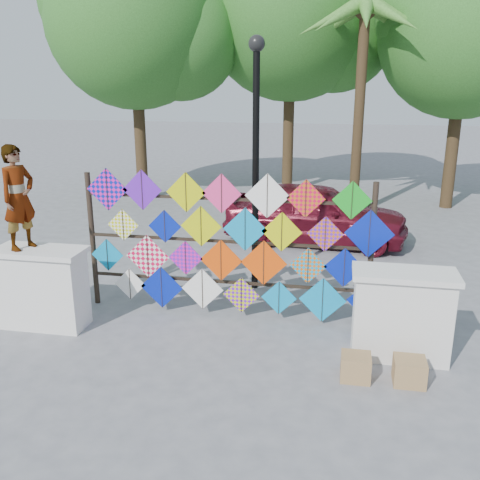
{
  "coord_description": "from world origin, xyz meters",
  "views": [
    {
      "loc": [
        1.74,
        -7.25,
        3.78
      ],
      "look_at": [
        0.28,
        0.6,
        1.35
      ],
      "focal_mm": 40.0,
      "sensor_mm": 36.0,
      "label": 1
    }
  ],
  "objects_px": {
    "vendor_woman": "(18,198)",
    "lamppost": "(256,143)",
    "sedan": "(316,213)",
    "kite_rack": "(230,245)"
  },
  "relations": [
    {
      "from": "vendor_woman",
      "to": "kite_rack",
      "type": "bearing_deg",
      "value": -55.07
    },
    {
      "from": "vendor_woman",
      "to": "lamppost",
      "type": "relative_size",
      "value": 0.35
    },
    {
      "from": "sedan",
      "to": "lamppost",
      "type": "height_order",
      "value": "lamppost"
    },
    {
      "from": "vendor_woman",
      "to": "lamppost",
      "type": "xyz_separation_m",
      "value": [
        3.23,
        2.2,
        0.62
      ]
    },
    {
      "from": "vendor_woman",
      "to": "lamppost",
      "type": "height_order",
      "value": "lamppost"
    },
    {
      "from": "vendor_woman",
      "to": "lamppost",
      "type": "distance_m",
      "value": 3.96
    },
    {
      "from": "kite_rack",
      "to": "vendor_woman",
      "type": "height_order",
      "value": "vendor_woman"
    },
    {
      "from": "kite_rack",
      "to": "sedan",
      "type": "xyz_separation_m",
      "value": [
        1.16,
        4.37,
        -0.49
      ]
    },
    {
      "from": "sedan",
      "to": "lamppost",
      "type": "distance_m",
      "value": 3.79
    },
    {
      "from": "kite_rack",
      "to": "sedan",
      "type": "distance_m",
      "value": 4.55
    }
  ]
}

